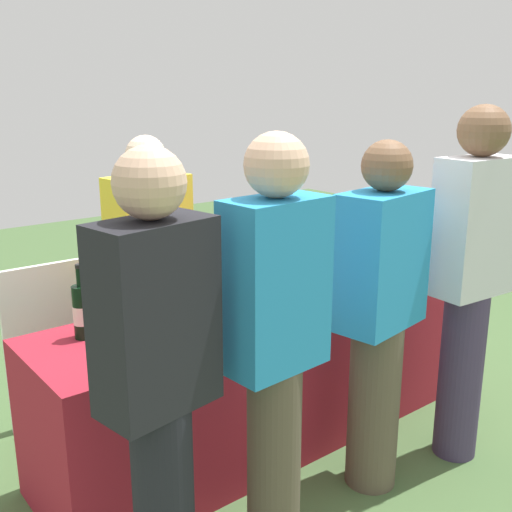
{
  "coord_description": "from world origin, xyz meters",
  "views": [
    {
      "loc": [
        -1.76,
        -2.22,
        1.76
      ],
      "look_at": [
        0.0,
        0.0,
        1.0
      ],
      "focal_mm": 43.05,
      "sensor_mm": 36.0,
      "label": 1
    }
  ],
  "objects": [
    {
      "name": "wine_bottle_5",
      "position": [
        0.6,
        0.08,
        0.86
      ],
      "size": [
        0.07,
        0.07,
        0.31
      ],
      "color": "black",
      "rests_on": "tasting_table"
    },
    {
      "name": "server_pouring",
      "position": [
        -0.25,
        0.59,
        0.83
      ],
      "size": [
        0.45,
        0.28,
        1.55
      ],
      "rotation": [
        0.0,
        0.0,
        3.27
      ],
      "color": "black",
      "rests_on": "ground_plane"
    },
    {
      "name": "guest_1",
      "position": [
        -0.46,
        -0.68,
        0.9
      ],
      "size": [
        0.38,
        0.22,
        1.64
      ],
      "rotation": [
        0.0,
        0.0,
        0.06
      ],
      "color": "brown",
      "rests_on": "ground_plane"
    },
    {
      "name": "guest_3",
      "position": [
        0.72,
        -0.7,
        0.94
      ],
      "size": [
        0.39,
        0.24,
        1.71
      ],
      "rotation": [
        0.0,
        0.0,
        -0.09
      ],
      "color": "#3F3351",
      "rests_on": "ground_plane"
    },
    {
      "name": "wine_bottle_2",
      "position": [
        0.01,
        0.1,
        0.85
      ],
      "size": [
        0.07,
        0.07,
        0.3
      ],
      "color": "black",
      "rests_on": "tasting_table"
    },
    {
      "name": "ground_plane",
      "position": [
        0.0,
        0.0,
        0.0
      ],
      "size": [
        12.0,
        12.0,
        0.0
      ],
      "primitive_type": "plane",
      "color": "#476638"
    },
    {
      "name": "wine_glass_0",
      "position": [
        -0.11,
        -0.1,
        0.84
      ],
      "size": [
        0.07,
        0.07,
        0.13
      ],
      "color": "silver",
      "rests_on": "tasting_table"
    },
    {
      "name": "wine_glass_2",
      "position": [
        0.7,
        -0.16,
        0.85
      ],
      "size": [
        0.07,
        0.07,
        0.14
      ],
      "color": "silver",
      "rests_on": "tasting_table"
    },
    {
      "name": "wine_bottle_6",
      "position": [
        0.86,
        0.06,
        0.87
      ],
      "size": [
        0.07,
        0.07,
        0.32
      ],
      "color": "black",
      "rests_on": "tasting_table"
    },
    {
      "name": "guest_2",
      "position": [
        0.21,
        -0.6,
        0.84
      ],
      "size": [
        0.45,
        0.29,
        1.57
      ],
      "rotation": [
        0.0,
        0.0,
        0.15
      ],
      "color": "brown",
      "rests_on": "ground_plane"
    },
    {
      "name": "guest_0",
      "position": [
        -0.92,
        -0.66,
        0.89
      ],
      "size": [
        0.4,
        0.26,
        1.62
      ],
      "rotation": [
        0.0,
        0.0,
        0.16
      ],
      "color": "black",
      "rests_on": "ground_plane"
    },
    {
      "name": "menu_board",
      "position": [
        -0.7,
        0.84,
        0.45
      ],
      "size": [
        0.54,
        0.04,
        0.89
      ],
      "primitive_type": "cube",
      "rotation": [
        0.0,
        0.0,
        -0.02
      ],
      "color": "white",
      "rests_on": "ground_plane"
    },
    {
      "name": "wine_bottle_0",
      "position": [
        -0.82,
        0.14,
        0.86
      ],
      "size": [
        0.08,
        0.08,
        0.32
      ],
      "color": "black",
      "rests_on": "tasting_table"
    },
    {
      "name": "wine_glass_1",
      "position": [
        0.52,
        -0.12,
        0.85
      ],
      "size": [
        0.08,
        0.08,
        0.15
      ],
      "color": "silver",
      "rests_on": "tasting_table"
    },
    {
      "name": "wine_bottle_4",
      "position": [
        0.46,
        0.12,
        0.86
      ],
      "size": [
        0.08,
        0.08,
        0.3
      ],
      "color": "black",
      "rests_on": "tasting_table"
    },
    {
      "name": "tasting_table",
      "position": [
        0.0,
        0.0,
        0.37
      ],
      "size": [
        2.21,
        0.65,
        0.75
      ],
      "primitive_type": "cube",
      "color": "maroon",
      "rests_on": "ground_plane"
    },
    {
      "name": "ice_bucket",
      "position": [
        0.8,
        -0.02,
        0.85
      ],
      "size": [
        0.2,
        0.2,
        0.21
      ],
      "primitive_type": "cylinder",
      "color": "silver",
      "rests_on": "tasting_table"
    },
    {
      "name": "wine_bottle_3",
      "position": [
        0.35,
        0.15,
        0.87
      ],
      "size": [
        0.07,
        0.07,
        0.32
      ],
      "color": "black",
      "rests_on": "tasting_table"
    },
    {
      "name": "wine_bottle_1",
      "position": [
        -0.22,
        0.15,
        0.86
      ],
      "size": [
        0.08,
        0.08,
        0.31
      ],
      "color": "black",
      "rests_on": "tasting_table"
    }
  ]
}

